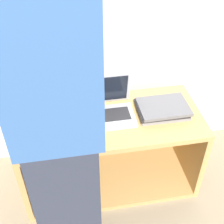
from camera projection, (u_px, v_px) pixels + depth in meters
ground_plane at (117, 209)px, 2.15m from camera, size 12.00×12.00×0.00m
wall_back at (99, 2)px, 1.87m from camera, size 8.00×0.05×2.40m
cart at (108, 145)px, 2.21m from camera, size 1.18×0.54×0.60m
laptop_open at (108, 108)px, 1.97m from camera, size 0.31×0.27×0.25m
laptop_stack_left at (55, 121)px, 1.90m from camera, size 0.34×0.25×0.06m
laptop_stack_right at (162, 109)px, 2.00m from camera, size 0.33×0.25×0.06m
person at (58, 134)px, 1.39m from camera, size 0.40×0.54×1.81m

